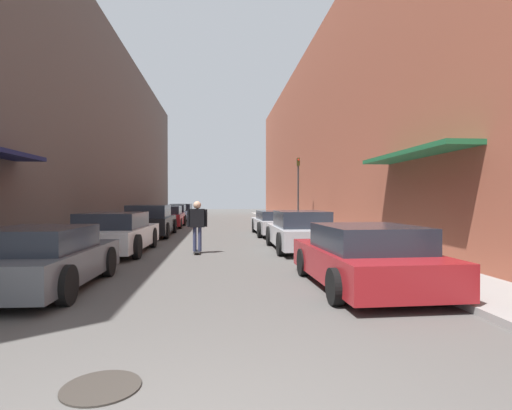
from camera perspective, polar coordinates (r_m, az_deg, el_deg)
The scene contains 17 objects.
ground at distance 20.55m, azimuth -6.01°, elevation -3.94°, with size 100.26×100.26×0.00m, color #4C4947.
curb_strip_left at distance 25.62m, azimuth -16.96°, elevation -2.89°, with size 1.80×45.57×0.12m.
curb_strip_right at distance 25.51m, azimuth 5.29°, elevation -2.88°, with size 1.80×45.57×0.12m.
building_row_left at distance 26.63m, azimuth -23.22°, elevation 9.59°, with size 4.90×45.57×11.59m.
building_row_right at distance 26.43m, azimuth 11.59°, elevation 9.39°, with size 4.90×45.57×11.31m.
parked_car_left_0 at distance 8.52m, azimuth -28.37°, elevation -6.82°, with size 1.95×3.95×1.19m.
parked_car_left_1 at distance 13.35m, azimuth -19.52°, elevation -3.82°, with size 2.08×4.47×1.29m.
parked_car_left_2 at distance 19.12m, azimuth -14.92°, elevation -2.23°, with size 2.07×4.79×1.44m.
parked_car_left_3 at distance 24.94m, azimuth -12.67°, elevation -1.68°, with size 2.09×4.40×1.30m.
parked_car_left_4 at distance 29.91m, azimuth -11.59°, elevation -1.27°, with size 1.92×4.32×1.31m.
parked_car_left_5 at distance 34.88m, azimuth -10.60°, elevation -0.96°, with size 2.03×4.47×1.32m.
parked_car_right_0 at distance 8.00m, azimuth 15.34°, elevation -7.23°, with size 2.06×4.06×1.21m.
parked_car_right_1 at distance 13.44m, azimuth 6.30°, elevation -3.72°, with size 1.90×4.38×1.31m.
parked_car_right_2 at distance 19.08m, azimuth 2.77°, elevation -2.56°, with size 1.96×4.77×1.15m.
skateboarder at distance 12.63m, azimuth -8.40°, elevation -2.33°, with size 0.63×0.78×1.64m.
manhole_cover at distance 4.17m, azimuth -21.25°, elevation -23.12°, with size 0.70×0.70×0.02m.
traffic_light at distance 22.95m, azimuth 6.05°, elevation 2.87°, with size 0.16×0.22×3.95m.
Camera 1 is at (0.30, -2.25, 1.70)m, focal length 28.00 mm.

